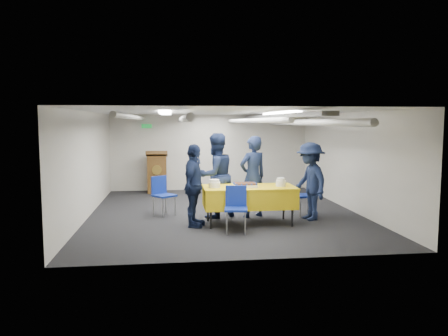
{
  "coord_description": "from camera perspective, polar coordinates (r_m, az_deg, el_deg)",
  "views": [
    {
      "loc": [
        -1.19,
        -9.8,
        2.07
      ],
      "look_at": [
        -0.02,
        -0.2,
        1.05
      ],
      "focal_mm": 35.0,
      "sensor_mm": 36.0,
      "label": 1
    }
  ],
  "objects": [
    {
      "name": "chair_near",
      "position": [
        8.25,
        1.58,
        -4.72
      ],
      "size": [
        0.48,
        0.48,
        0.87
      ],
      "color": "gray",
      "rests_on": "ground"
    },
    {
      "name": "ground",
      "position": [
        10.09,
        -0.04,
        -5.82
      ],
      "size": [
        7.0,
        7.0,
        0.0
      ],
      "primitive_type": "plane",
      "color": "black",
      "rests_on": "ground"
    },
    {
      "name": "room_shell",
      "position": [
        10.29,
        0.2,
        4.58
      ],
      "size": [
        6.0,
        7.0,
        2.3
      ],
      "color": "beige",
      "rests_on": "ground"
    },
    {
      "name": "plate_stack_right",
      "position": [
        8.94,
        7.42,
        -1.88
      ],
      "size": [
        0.2,
        0.2,
        0.17
      ],
      "color": "white",
      "rests_on": "serving_table"
    },
    {
      "name": "serving_table",
      "position": [
        8.9,
        3.29,
        -3.76
      ],
      "size": [
        1.86,
        0.91,
        0.77
      ],
      "color": "black",
      "rests_on": "ground"
    },
    {
      "name": "sailor_d",
      "position": [
        9.41,
        11.18,
        -1.71
      ],
      "size": [
        0.81,
        1.16,
        1.65
      ],
      "primitive_type": "imported",
      "rotation": [
        0.0,
        0.0,
        -1.37
      ],
      "color": "black",
      "rests_on": "ground"
    },
    {
      "name": "sailor_a",
      "position": [
        9.51,
        3.79,
        -1.14
      ],
      "size": [
        0.76,
        0.64,
        1.77
      ],
      "primitive_type": "imported",
      "rotation": [
        0.0,
        0.0,
        3.54
      ],
      "color": "black",
      "rests_on": "ground"
    },
    {
      "name": "chair_right",
      "position": [
        9.85,
        10.88,
        -3.08
      ],
      "size": [
        0.48,
        0.48,
        0.87
      ],
      "color": "gray",
      "rests_on": "ground"
    },
    {
      "name": "podium",
      "position": [
        12.93,
        -8.74,
        -0.52
      ],
      "size": [
        0.62,
        0.53,
        1.25
      ],
      "color": "brown",
      "rests_on": "ground"
    },
    {
      "name": "sailor_c",
      "position": [
        8.63,
        -3.98,
        -2.32
      ],
      "size": [
        0.66,
        1.04,
        1.64
      ],
      "primitive_type": "imported",
      "rotation": [
        0.0,
        0.0,
        1.27
      ],
      "color": "black",
      "rests_on": "ground"
    },
    {
      "name": "sheet_cake",
      "position": [
        8.8,
        2.78,
        -2.22
      ],
      "size": [
        0.47,
        0.37,
        0.09
      ],
      "color": "white",
      "rests_on": "serving_table"
    },
    {
      "name": "chair_left",
      "position": [
        9.82,
        -8.12,
        -3.06
      ],
      "size": [
        0.59,
        0.59,
        0.87
      ],
      "color": "gray",
      "rests_on": "ground"
    },
    {
      "name": "sailor_b",
      "position": [
        9.45,
        -1.11,
        -0.98
      ],
      "size": [
        1.12,
        1.04,
        1.83
      ],
      "primitive_type": "imported",
      "rotation": [
        0.0,
        0.0,
        3.65
      ],
      "color": "black",
      "rests_on": "ground"
    },
    {
      "name": "plate_stack_left",
      "position": [
        8.71,
        -1.26,
        -2.07
      ],
      "size": [
        0.24,
        0.24,
        0.16
      ],
      "color": "white",
      "rests_on": "serving_table"
    }
  ]
}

